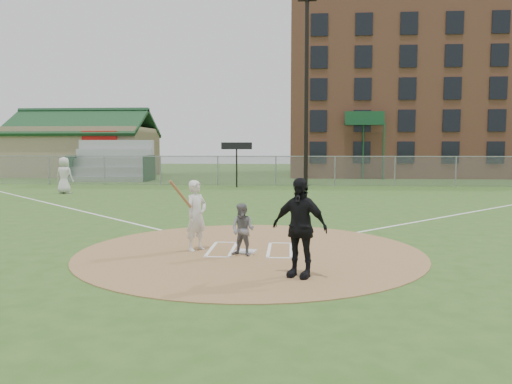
# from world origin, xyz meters

# --- Properties ---
(ground) EXTENTS (140.00, 140.00, 0.00)m
(ground) POSITION_xyz_m (0.00, 0.00, 0.00)
(ground) COLOR #30551D
(ground) RESTS_ON ground
(dirt_circle) EXTENTS (8.40, 8.40, 0.02)m
(dirt_circle) POSITION_xyz_m (0.00, 0.00, 0.01)
(dirt_circle) COLOR #9B7549
(dirt_circle) RESTS_ON ground
(home_plate) EXTENTS (0.55, 0.55, 0.03)m
(home_plate) POSITION_xyz_m (-0.11, -0.15, 0.04)
(home_plate) COLOR silver
(home_plate) RESTS_ON dirt_circle
(foul_line_first) EXTENTS (17.04, 17.04, 0.01)m
(foul_line_first) POSITION_xyz_m (9.00, 9.00, 0.01)
(foul_line_first) COLOR white
(foul_line_first) RESTS_ON ground
(foul_line_third) EXTENTS (17.04, 17.04, 0.01)m
(foul_line_third) POSITION_xyz_m (-9.00, 9.00, 0.01)
(foul_line_third) COLOR white
(foul_line_third) RESTS_ON ground
(catcher) EXTENTS (0.73, 0.66, 1.23)m
(catcher) POSITION_xyz_m (-0.14, -0.55, 0.64)
(catcher) COLOR slate
(catcher) RESTS_ON dirt_circle
(umpire) EXTENTS (1.24, 0.92, 1.95)m
(umpire) POSITION_xyz_m (1.15, -2.39, 1.00)
(umpire) COLOR black
(umpire) RESTS_ON dirt_circle
(ondeck_player) EXTENTS (1.08, 0.79, 2.04)m
(ondeck_player) POSITION_xyz_m (-11.70, 15.13, 1.02)
(ondeck_player) COLOR silver
(ondeck_player) RESTS_ON ground
(batters_boxes) EXTENTS (2.08, 1.88, 0.01)m
(batters_boxes) POSITION_xyz_m (0.00, 0.15, 0.03)
(batters_boxes) COLOR white
(batters_boxes) RESTS_ON dirt_circle
(batter_at_plate) EXTENTS (0.90, 1.00, 1.78)m
(batter_at_plate) POSITION_xyz_m (-1.34, -0.02, 0.89)
(batter_at_plate) COLOR silver
(batter_at_plate) RESTS_ON dirt_circle
(outfield_fence) EXTENTS (56.08, 0.08, 2.03)m
(outfield_fence) POSITION_xyz_m (0.00, 22.00, 1.02)
(outfield_fence) COLOR slate
(outfield_fence) RESTS_ON ground
(bleachers) EXTENTS (6.08, 3.20, 3.20)m
(bleachers) POSITION_xyz_m (-13.00, 26.20, 1.59)
(bleachers) COLOR #B7BABF
(bleachers) RESTS_ON ground
(clubhouse) EXTENTS (12.20, 8.71, 6.23)m
(clubhouse) POSITION_xyz_m (-18.00, 32.99, 2.39)
(clubhouse) COLOR tan
(clubhouse) RESTS_ON ground
(brick_warehouse) EXTENTS (30.00, 17.17, 15.00)m
(brick_warehouse) POSITION_xyz_m (16.00, 37.96, 7.50)
(brick_warehouse) COLOR #A36146
(brick_warehouse) RESTS_ON ground
(light_pole) EXTENTS (1.20, 0.30, 12.22)m
(light_pole) POSITION_xyz_m (2.00, 21.00, 6.61)
(light_pole) COLOR black
(light_pole) RESTS_ON ground
(scoreboard_sign) EXTENTS (2.00, 0.10, 2.93)m
(scoreboard_sign) POSITION_xyz_m (-2.50, 20.20, 2.39)
(scoreboard_sign) COLOR black
(scoreboard_sign) RESTS_ON ground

